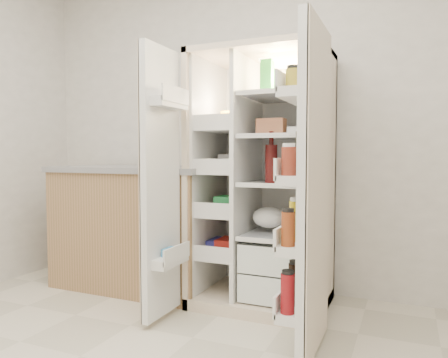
% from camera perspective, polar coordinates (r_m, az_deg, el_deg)
% --- Properties ---
extents(wall_back, '(4.00, 0.02, 2.70)m').
position_cam_1_polar(wall_back, '(3.48, 4.30, 7.78)').
color(wall_back, silver).
rests_on(wall_back, floor).
extents(refrigerator, '(0.92, 0.70, 1.80)m').
position_cam_1_polar(refrigerator, '(3.09, 5.75, -2.93)').
color(refrigerator, beige).
rests_on(refrigerator, floor).
extents(freezer_door, '(0.15, 0.40, 1.72)m').
position_cam_1_polar(freezer_door, '(2.74, -8.46, -0.63)').
color(freezer_door, silver).
rests_on(freezer_door, floor).
extents(fridge_door, '(0.17, 0.58, 1.72)m').
position_cam_1_polar(fridge_door, '(2.29, 11.56, -1.98)').
color(fridge_door, silver).
rests_on(fridge_door, floor).
extents(kitchen_counter, '(1.35, 0.72, 0.98)m').
position_cam_1_polar(kitchen_counter, '(3.55, -11.34, -6.23)').
color(kitchen_counter, '#9D734E').
rests_on(kitchen_counter, floor).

